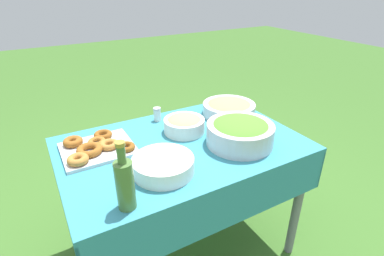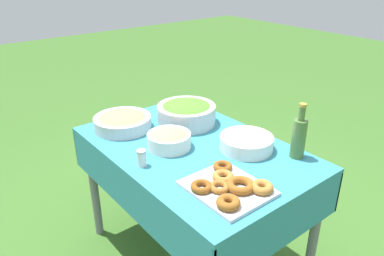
{
  "view_description": "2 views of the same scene",
  "coord_description": "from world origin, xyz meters",
  "px_view_note": "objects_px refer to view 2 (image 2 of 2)",
  "views": [
    {
      "loc": [
        0.62,
        1.21,
        1.53
      ],
      "look_at": [
        -0.03,
        0.05,
        0.86
      ],
      "focal_mm": 28.0,
      "sensor_mm": 36.0,
      "label": 1
    },
    {
      "loc": [
        1.34,
        -1.09,
        1.67
      ],
      "look_at": [
        0.01,
        -0.02,
        0.87
      ],
      "focal_mm": 35.0,
      "sensor_mm": 36.0,
      "label": 2
    }
  ],
  "objects_px": {
    "olive_oil_bottle": "(299,137)",
    "plate_stack": "(246,143)",
    "pasta_bowl": "(169,139)",
    "bread_bowl": "(123,121)",
    "donut_platter": "(229,187)",
    "salad_bowl": "(186,112)"
  },
  "relations": [
    {
      "from": "plate_stack",
      "to": "olive_oil_bottle",
      "type": "relative_size",
      "value": 0.97
    },
    {
      "from": "olive_oil_bottle",
      "to": "bread_bowl",
      "type": "bearing_deg",
      "value": -148.62
    },
    {
      "from": "pasta_bowl",
      "to": "plate_stack",
      "type": "relative_size",
      "value": 0.83
    },
    {
      "from": "salad_bowl",
      "to": "plate_stack",
      "type": "relative_size",
      "value": 1.26
    },
    {
      "from": "salad_bowl",
      "to": "plate_stack",
      "type": "height_order",
      "value": "salad_bowl"
    },
    {
      "from": "plate_stack",
      "to": "bread_bowl",
      "type": "xyz_separation_m",
      "value": [
        -0.62,
        -0.37,
        0.01
      ]
    },
    {
      "from": "salad_bowl",
      "to": "olive_oil_bottle",
      "type": "xyz_separation_m",
      "value": [
        0.66,
        0.18,
        0.04
      ]
    },
    {
      "from": "olive_oil_bottle",
      "to": "bread_bowl",
      "type": "xyz_separation_m",
      "value": [
        -0.83,
        -0.51,
        -0.07
      ]
    },
    {
      "from": "plate_stack",
      "to": "pasta_bowl",
      "type": "bearing_deg",
      "value": -131.62
    },
    {
      "from": "donut_platter",
      "to": "plate_stack",
      "type": "height_order",
      "value": "plate_stack"
    },
    {
      "from": "salad_bowl",
      "to": "plate_stack",
      "type": "bearing_deg",
      "value": 4.99
    },
    {
      "from": "olive_oil_bottle",
      "to": "bread_bowl",
      "type": "relative_size",
      "value": 0.86
    },
    {
      "from": "donut_platter",
      "to": "pasta_bowl",
      "type": "bearing_deg",
      "value": 176.24
    },
    {
      "from": "salad_bowl",
      "to": "olive_oil_bottle",
      "type": "distance_m",
      "value": 0.68
    },
    {
      "from": "salad_bowl",
      "to": "donut_platter",
      "type": "height_order",
      "value": "salad_bowl"
    },
    {
      "from": "olive_oil_bottle",
      "to": "salad_bowl",
      "type": "bearing_deg",
      "value": -165.06
    },
    {
      "from": "pasta_bowl",
      "to": "donut_platter",
      "type": "relative_size",
      "value": 0.64
    },
    {
      "from": "olive_oil_bottle",
      "to": "plate_stack",
      "type": "bearing_deg",
      "value": -147.03
    },
    {
      "from": "pasta_bowl",
      "to": "bread_bowl",
      "type": "xyz_separation_m",
      "value": [
        -0.36,
        -0.07,
        -0.0
      ]
    },
    {
      "from": "olive_oil_bottle",
      "to": "bread_bowl",
      "type": "distance_m",
      "value": 0.97
    },
    {
      "from": "plate_stack",
      "to": "bread_bowl",
      "type": "bearing_deg",
      "value": -149.17
    },
    {
      "from": "plate_stack",
      "to": "olive_oil_bottle",
      "type": "height_order",
      "value": "olive_oil_bottle"
    }
  ]
}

